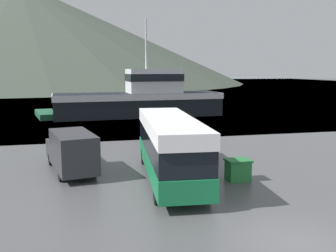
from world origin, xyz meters
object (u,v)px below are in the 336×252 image
Objects in this scene: tour_bus at (170,145)px; delivery_van at (71,151)px; small_boat at (46,114)px; storage_bin at (238,170)px; fishing_boat at (141,98)px.

delivery_van is (-5.14, 2.66, -0.61)m from tour_bus.
tour_bus reaches higher than small_boat.
storage_bin is at bearing 101.11° from small_boat.
fishing_boat is at bearing 60.26° from delivery_van.
tour_bus is 0.50× the size of fishing_boat.
storage_bin is at bearing -11.15° from tour_bus.
storage_bin is at bearing 177.86° from fishing_boat.
small_boat is (-8.74, 28.90, -1.52)m from tour_bus.
storage_bin is (8.61, -3.65, -0.68)m from delivery_van.
tour_bus is 1.64× the size of delivery_van.
delivery_van is at bearing 86.70° from small_boat.
tour_bus is 1.45× the size of small_boat.
fishing_boat reaches higher than tour_bus.
fishing_boat is (2.88, 27.69, 0.34)m from tour_bus.
storage_bin is 0.18× the size of small_boat.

